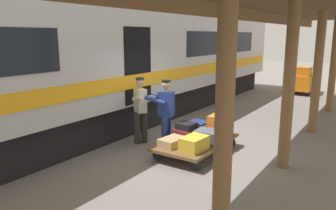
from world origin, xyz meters
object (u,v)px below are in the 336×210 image
(suitcase_maroon_trunk, at_px, (186,134))
(porter_by_door, at_px, (141,108))
(luggage_cart, at_px, (196,142))
(suitcase_orange_carryall, at_px, (218,120))
(suitcase_navy_fabric, at_px, (198,127))
(suitcase_burgundy_valise, at_px, (218,131))
(suitcase_tan_vintage, at_px, (172,142))
(suitcase_black_hardshell, at_px, (186,126))
(porter_in_overalls, at_px, (165,112))
(baggage_tug, at_px, (301,81))
(train_car, at_px, (97,59))
(suitcase_slate_roller, at_px, (207,136))
(suitcase_yellow_case, at_px, (194,143))

(suitcase_maroon_trunk, relative_size, porter_by_door, 0.30)
(luggage_cart, height_order, suitcase_orange_carryall, suitcase_orange_carryall)
(suitcase_navy_fabric, relative_size, suitcase_burgundy_valise, 0.80)
(suitcase_tan_vintage, height_order, suitcase_black_hardshell, suitcase_black_hardshell)
(suitcase_maroon_trunk, height_order, porter_by_door, porter_by_door)
(suitcase_orange_carryall, relative_size, porter_in_overalls, 0.30)
(suitcase_orange_carryall, height_order, baggage_tug, baggage_tug)
(suitcase_black_hardshell, bearing_deg, suitcase_maroon_trunk, -28.95)
(suitcase_orange_carryall, xyz_separation_m, porter_in_overalls, (1.06, 0.69, 0.21))
(suitcase_burgundy_valise, relative_size, suitcase_orange_carryall, 1.15)
(train_car, distance_m, suitcase_tan_vintage, 3.69)
(suitcase_slate_roller, bearing_deg, suitcase_maroon_trunk, 0.00)
(suitcase_navy_fabric, relative_size, suitcase_tan_vintage, 0.77)
(suitcase_navy_fabric, xyz_separation_m, suitcase_orange_carryall, (-0.53, 0.01, 0.25))
(porter_in_overalls, bearing_deg, train_car, -8.56)
(suitcase_black_hardshell, bearing_deg, porter_in_overalls, 10.10)
(suitcase_burgundy_valise, distance_m, suitcase_black_hardshell, 0.84)
(suitcase_tan_vintage, xyz_separation_m, suitcase_black_hardshell, (-0.01, -0.60, 0.23))
(suitcase_navy_fabric, relative_size, baggage_tug, 0.27)
(suitcase_yellow_case, relative_size, suitcase_black_hardshell, 1.54)
(suitcase_tan_vintage, xyz_separation_m, porter_by_door, (1.27, -0.48, 0.52))
(luggage_cart, bearing_deg, suitcase_burgundy_valise, -114.65)
(suitcase_black_hardshell, bearing_deg, suitcase_yellow_case, 132.40)
(suitcase_yellow_case, bearing_deg, suitcase_burgundy_valise, -90.00)
(luggage_cart, relative_size, suitcase_slate_roller, 4.30)
(train_car, height_order, suitcase_slate_roller, train_car)
(luggage_cart, bearing_deg, suitcase_maroon_trunk, 0.00)
(suitcase_slate_roller, relative_size, suitcase_maroon_trunk, 1.01)
(luggage_cart, bearing_deg, suitcase_navy_fabric, -65.35)
(train_car, relative_size, suitcase_slate_roller, 40.96)
(luggage_cart, bearing_deg, porter_by_door, 4.69)
(suitcase_slate_roller, height_order, suitcase_black_hardshell, suitcase_black_hardshell)
(luggage_cart, height_order, suitcase_maroon_trunk, suitcase_maroon_trunk)
(suitcase_burgundy_valise, distance_m, porter_by_door, 2.02)
(suitcase_navy_fabric, relative_size, porter_in_overalls, 0.28)
(porter_in_overalls, height_order, porter_by_door, same)
(suitcase_tan_vintage, distance_m, suitcase_slate_roller, 0.82)
(suitcase_tan_vintage, distance_m, suitcase_maroon_trunk, 0.60)
(suitcase_tan_vintage, xyz_separation_m, suitcase_orange_carryall, (-0.53, -1.20, 0.31))
(suitcase_orange_carryall, distance_m, baggage_tug, 9.38)
(train_car, height_order, porter_in_overalls, train_car)
(luggage_cart, distance_m, suitcase_burgundy_valise, 0.69)
(suitcase_maroon_trunk, relative_size, baggage_tug, 0.29)
(suitcase_tan_vintage, bearing_deg, train_car, -15.86)
(luggage_cart, xyz_separation_m, suitcase_navy_fabric, (0.28, -0.60, 0.19))
(train_car, bearing_deg, baggage_tug, -110.51)
(suitcase_navy_fabric, distance_m, porter_by_door, 1.54)
(train_car, xyz_separation_m, suitcase_black_hardshell, (-3.18, 0.30, -1.43))
(luggage_cart, height_order, suitcase_burgundy_valise, suitcase_burgundy_valise)
(suitcase_slate_roller, bearing_deg, suitcase_tan_vintage, 47.45)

